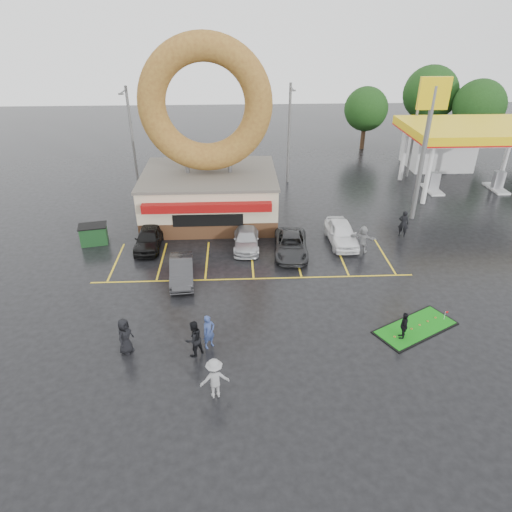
{
  "coord_description": "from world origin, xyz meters",
  "views": [
    {
      "loc": [
        -0.98,
        -20.66,
        14.92
      ],
      "look_at": [
        0.1,
        2.33,
        2.2
      ],
      "focal_mm": 32.0,
      "sensor_mm": 36.0,
      "label": 1
    }
  ],
  "objects_px": {
    "car_white": "(342,233)",
    "streetlight_right": "(415,128)",
    "gas_station": "(459,141)",
    "shell_sign": "(429,124)",
    "person_cameraman": "(404,326)",
    "car_dgrey": "(182,270)",
    "putting_green": "(415,328)",
    "car_grey": "(291,245)",
    "streetlight_mid": "(289,132)",
    "donut_shop": "(208,163)",
    "streetlight_left": "(132,136)",
    "dumpster": "(94,235)",
    "car_black": "(149,238)",
    "car_silver": "(246,239)",
    "person_blue": "(209,332)"
  },
  "relations": [
    {
      "from": "car_grey",
      "to": "person_cameraman",
      "type": "distance_m",
      "value": 10.35
    },
    {
      "from": "streetlight_mid",
      "to": "car_grey",
      "type": "xyz_separation_m",
      "value": [
        -1.33,
        -14.36,
        -4.12
      ]
    },
    {
      "from": "streetlight_right",
      "to": "gas_station",
      "type": "bearing_deg",
      "value": -13.75
    },
    {
      "from": "gas_station",
      "to": "streetlight_right",
      "type": "relative_size",
      "value": 1.52
    },
    {
      "from": "donut_shop",
      "to": "streetlight_left",
      "type": "xyz_separation_m",
      "value": [
        -7.0,
        6.95,
        0.32
      ]
    },
    {
      "from": "person_blue",
      "to": "dumpster",
      "type": "height_order",
      "value": "person_blue"
    },
    {
      "from": "person_cameraman",
      "to": "car_grey",
      "type": "bearing_deg",
      "value": -141.18
    },
    {
      "from": "gas_station",
      "to": "streetlight_left",
      "type": "xyz_separation_m",
      "value": [
        -30.0,
        -1.02,
        1.08
      ]
    },
    {
      "from": "dumpster",
      "to": "putting_green",
      "type": "height_order",
      "value": "dumpster"
    },
    {
      "from": "gas_station",
      "to": "streetlight_right",
      "type": "height_order",
      "value": "streetlight_right"
    },
    {
      "from": "car_white",
      "to": "putting_green",
      "type": "height_order",
      "value": "car_white"
    },
    {
      "from": "streetlight_right",
      "to": "car_grey",
      "type": "height_order",
      "value": "streetlight_right"
    },
    {
      "from": "streetlight_mid",
      "to": "car_dgrey",
      "type": "xyz_separation_m",
      "value": [
        -8.4,
        -17.42,
        -4.12
      ]
    },
    {
      "from": "car_dgrey",
      "to": "person_cameraman",
      "type": "bearing_deg",
      "value": -32.97
    },
    {
      "from": "car_grey",
      "to": "putting_green",
      "type": "relative_size",
      "value": 0.96
    },
    {
      "from": "donut_shop",
      "to": "gas_station",
      "type": "bearing_deg",
      "value": 19.11
    },
    {
      "from": "car_silver",
      "to": "donut_shop",
      "type": "bearing_deg",
      "value": 118.72
    },
    {
      "from": "donut_shop",
      "to": "shell_sign",
      "type": "relative_size",
      "value": 1.27
    },
    {
      "from": "donut_shop",
      "to": "streetlight_mid",
      "type": "distance_m",
      "value": 10.59
    },
    {
      "from": "car_white",
      "to": "streetlight_right",
      "type": "bearing_deg",
      "value": 54.22
    },
    {
      "from": "car_black",
      "to": "car_silver",
      "type": "bearing_deg",
      "value": -1.6
    },
    {
      "from": "car_silver",
      "to": "car_white",
      "type": "height_order",
      "value": "car_white"
    },
    {
      "from": "streetlight_left",
      "to": "car_dgrey",
      "type": "xyz_separation_m",
      "value": [
        5.6,
        -16.42,
        -4.12
      ]
    },
    {
      "from": "putting_green",
      "to": "donut_shop",
      "type": "bearing_deg",
      "value": 127.19
    },
    {
      "from": "shell_sign",
      "to": "person_cameraman",
      "type": "distance_m",
      "value": 17.08
    },
    {
      "from": "streetlight_mid",
      "to": "car_black",
      "type": "bearing_deg",
      "value": -130.55
    },
    {
      "from": "car_grey",
      "to": "car_white",
      "type": "xyz_separation_m",
      "value": [
        3.76,
        1.44,
        0.11
      ]
    },
    {
      "from": "streetlight_right",
      "to": "dumpster",
      "type": "bearing_deg",
      "value": -154.15
    },
    {
      "from": "donut_shop",
      "to": "car_black",
      "type": "xyz_separation_m",
      "value": [
        -4.09,
        -5.02,
        -3.75
      ]
    },
    {
      "from": "gas_station",
      "to": "person_blue",
      "type": "height_order",
      "value": "gas_station"
    },
    {
      "from": "car_silver",
      "to": "putting_green",
      "type": "xyz_separation_m",
      "value": [
        8.63,
        -9.62,
        -0.58
      ]
    },
    {
      "from": "shell_sign",
      "to": "dumpster",
      "type": "xyz_separation_m",
      "value": [
        -24.09,
        -3.21,
        -6.73
      ]
    },
    {
      "from": "car_white",
      "to": "person_blue",
      "type": "xyz_separation_m",
      "value": [
        -8.88,
        -10.88,
        0.14
      ]
    },
    {
      "from": "gas_station",
      "to": "shell_sign",
      "type": "height_order",
      "value": "shell_sign"
    },
    {
      "from": "streetlight_left",
      "to": "car_silver",
      "type": "bearing_deg",
      "value": -51.63
    },
    {
      "from": "car_black",
      "to": "person_cameraman",
      "type": "distance_m",
      "value": 17.91
    },
    {
      "from": "person_cameraman",
      "to": "putting_green",
      "type": "distance_m",
      "value": 1.46
    },
    {
      "from": "car_white",
      "to": "shell_sign",
      "type": "bearing_deg",
      "value": 30.06
    },
    {
      "from": "streetlight_mid",
      "to": "person_cameraman",
      "type": "relative_size",
      "value": 5.76
    },
    {
      "from": "donut_shop",
      "to": "streetlight_left",
      "type": "relative_size",
      "value": 1.5
    },
    {
      "from": "streetlight_right",
      "to": "shell_sign",
      "type": "bearing_deg",
      "value": -106.83
    },
    {
      "from": "car_white",
      "to": "putting_green",
      "type": "bearing_deg",
      "value": -80.54
    },
    {
      "from": "donut_shop",
      "to": "streetlight_mid",
      "type": "bearing_deg",
      "value": 48.62
    },
    {
      "from": "streetlight_mid",
      "to": "car_dgrey",
      "type": "distance_m",
      "value": 19.77
    },
    {
      "from": "person_cameraman",
      "to": "putting_green",
      "type": "height_order",
      "value": "person_cameraman"
    },
    {
      "from": "car_dgrey",
      "to": "person_cameraman",
      "type": "distance_m",
      "value": 13.25
    },
    {
      "from": "streetlight_right",
      "to": "car_black",
      "type": "height_order",
      "value": "streetlight_right"
    },
    {
      "from": "shell_sign",
      "to": "streetlight_right",
      "type": "bearing_deg",
      "value": 73.17
    },
    {
      "from": "car_black",
      "to": "car_silver",
      "type": "height_order",
      "value": "car_black"
    },
    {
      "from": "streetlight_mid",
      "to": "person_cameraman",
      "type": "height_order",
      "value": "streetlight_mid"
    }
  ]
}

